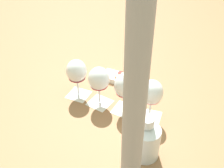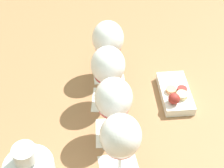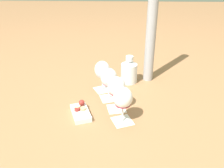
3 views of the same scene
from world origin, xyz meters
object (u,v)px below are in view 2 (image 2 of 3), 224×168
object	(u,v)px
snack_dish	(175,93)
wine_glass_2	(108,67)
wine_glass_1	(114,100)
wine_glass_3	(108,40)
wine_glass_0	(121,138)

from	to	relation	value
snack_dish	wine_glass_2	bearing A→B (deg)	108.81
wine_glass_1	wine_glass_2	size ratio (longest dim) A/B	1.00
wine_glass_3	wine_glass_2	bearing A→B (deg)	-163.75
wine_glass_2	wine_glass_3	bearing A→B (deg)	16.25
wine_glass_0	wine_glass_2	xyz separation A→B (m)	(0.21, 0.09, 0.00)
snack_dish	wine_glass_1	bearing A→B (deg)	141.51
wine_glass_1	snack_dish	bearing A→B (deg)	-38.49
wine_glass_3	snack_dish	bearing A→B (deg)	-102.91
wine_glass_0	wine_glass_3	distance (m)	0.34
wine_glass_0	wine_glass_2	distance (m)	0.23
wine_glass_1	wine_glass_3	size ratio (longest dim) A/B	1.00
wine_glass_3	wine_glass_0	bearing A→B (deg)	-159.24
wine_glass_0	snack_dish	bearing A→B (deg)	-18.46
wine_glass_1	wine_glass_0	bearing A→B (deg)	-156.77
wine_glass_0	wine_glass_2	size ratio (longest dim) A/B	1.00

